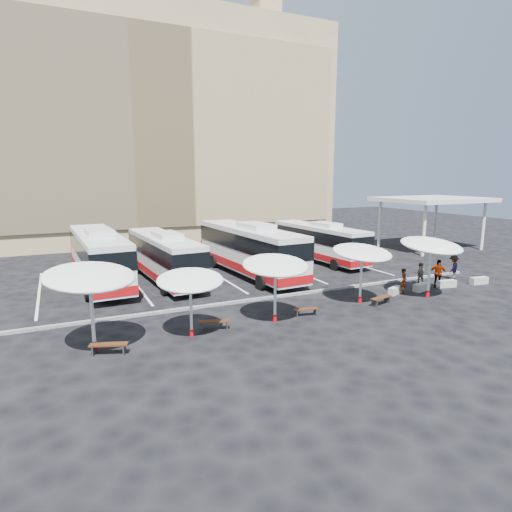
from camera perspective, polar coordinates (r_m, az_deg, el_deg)
name	(u,v)px	position (r m, az deg, el deg)	size (l,w,h in m)	color
ground	(262,302)	(25.37, 0.84, -6.21)	(120.00, 120.00, 0.00)	black
sandstone_building	(146,131)	(54.98, -14.41, 15.84)	(42.00, 18.25, 29.60)	tan
service_canopy	(432,201)	(47.10, 22.44, 6.83)	(10.00, 8.00, 5.20)	silver
curb_divider	(259,299)	(25.78, 0.35, -5.76)	(34.00, 0.25, 0.15)	black
bay_lines	(216,274)	(32.50, -5.35, -2.47)	(24.15, 12.00, 0.01)	white
bus_0	(99,255)	(31.17, -20.23, 0.09)	(3.27, 12.43, 3.91)	silver
bus_1	(164,256)	(30.79, -12.17, 0.06)	(3.14, 11.38, 3.57)	silver
bus_2	(249,248)	(31.86, -0.94, 1.06)	(3.53, 12.79, 4.01)	silver
bus_3	(319,241)	(37.52, 8.37, 1.99)	(3.11, 11.08, 3.47)	silver
sunshade_0	(90,277)	(18.83, -21.32, -2.64)	(4.81, 4.83, 3.85)	silver
sunshade_1	(190,280)	(19.62, -8.77, -3.22)	(3.62, 3.65, 3.17)	silver
sunshade_2	(275,265)	(21.37, 2.60, -1.25)	(3.85, 3.89, 3.48)	silver
sunshade_3	(362,253)	(25.30, 13.96, 0.43)	(3.58, 3.62, 3.54)	silver
sunshade_4	(431,246)	(27.80, 22.33, 1.27)	(3.92, 3.96, 3.78)	silver
wood_bench_0	(109,346)	(19.20, -19.03, -11.30)	(1.61, 0.94, 0.48)	#33180B
wood_bench_1	(214,323)	(21.02, -5.58, -8.85)	(1.56, 0.82, 0.46)	#33180B
wood_bench_2	(306,310)	(23.06, 6.66, -7.19)	(1.39, 0.58, 0.41)	#33180B
wood_bench_3	(381,299)	(25.82, 16.34, -5.51)	(1.59, 0.78, 0.47)	#33180B
conc_bench_0	(395,291)	(28.44, 18.05, -4.40)	(1.21, 0.40, 0.45)	gray
conc_bench_1	(422,287)	(29.78, 21.21, -3.90)	(1.32, 0.44, 0.49)	gray
conc_bench_2	(447,284)	(31.41, 24.08, -3.39)	(1.27, 0.42, 0.48)	gray
conc_bench_3	(479,281)	(33.28, 27.59, -2.93)	(1.27, 0.42, 0.48)	gray
passenger_0	(404,281)	(28.54, 19.12, -3.20)	(0.59, 0.39, 1.63)	black
passenger_1	(420,274)	(31.36, 21.04, -2.20)	(0.74, 0.58, 1.53)	black
passenger_2	(438,273)	(30.96, 23.08, -2.16)	(1.11, 0.46, 1.90)	black
passenger_3	(453,268)	(33.54, 24.82, -1.44)	(1.17, 0.67, 1.81)	black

